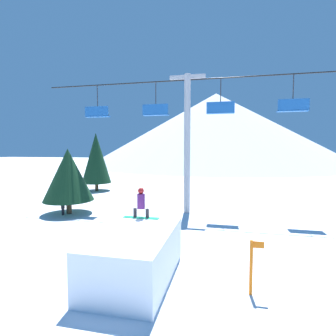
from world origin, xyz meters
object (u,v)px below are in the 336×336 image
object	(u,v)px
snowboarder	(141,203)
pine_tree_near	(68,175)
distant_skier	(63,205)
snow_ramp	(135,255)
trail_marker	(252,266)

from	to	relation	value
snowboarder	pine_tree_near	world-z (taller)	pine_tree_near
distant_skier	snowboarder	bearing A→B (deg)	-36.18
snowboarder	distant_skier	size ratio (longest dim) A/B	1.21
pine_tree_near	distant_skier	xyz separation A→B (m)	(-0.13, -0.51, -2.00)
snow_ramp	trail_marker	size ratio (longest dim) A/B	2.50
pine_tree_near	trail_marker	xyz separation A→B (m)	(11.27, -7.74, -1.77)
pine_tree_near	distant_skier	world-z (taller)	pine_tree_near
pine_tree_near	snow_ramp	bearing A→B (deg)	-45.17
pine_tree_near	distant_skier	distance (m)	2.07
trail_marker	snow_ramp	bearing A→B (deg)	176.89
snow_ramp	snowboarder	bearing A→B (deg)	101.84
snow_ramp	distant_skier	size ratio (longest dim) A/B	3.43
snowboarder	trail_marker	size ratio (longest dim) A/B	0.88
snow_ramp	distant_skier	distance (m)	10.37
snow_ramp	pine_tree_near	bearing A→B (deg)	134.83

